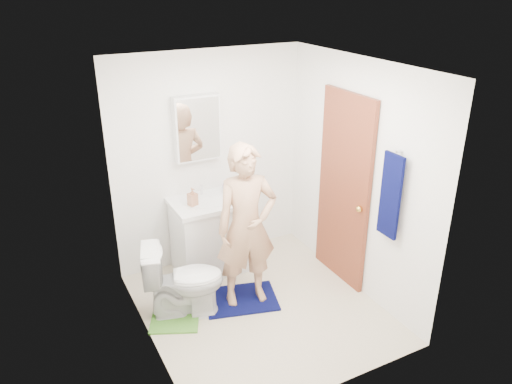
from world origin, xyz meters
The scene contains 22 objects.
floor centered at (0.00, 0.00, -0.01)m, with size 2.20×2.40×0.02m, color beige.
ceiling centered at (0.00, 0.00, 2.41)m, with size 2.20×2.40×0.02m, color white.
wall_back centered at (0.00, 1.21, 1.20)m, with size 2.20×0.02×2.40m, color white.
wall_front centered at (0.00, -1.21, 1.20)m, with size 2.20×0.02×2.40m, color white.
wall_left centered at (-1.11, 0.00, 1.20)m, with size 0.02×2.40×2.40m, color white.
wall_right centered at (1.11, 0.00, 1.20)m, with size 0.02×2.40×2.40m, color white.
vanity_cabinet centered at (-0.15, 0.91, 0.40)m, with size 0.75×0.55×0.80m, color white.
countertop centered at (-0.15, 0.91, 0.83)m, with size 0.79×0.59×0.05m, color white.
sink_basin centered at (-0.15, 0.91, 0.84)m, with size 0.40×0.40×0.03m, color white.
faucet centered at (-0.15, 1.09, 0.91)m, with size 0.03×0.03×0.12m, color silver.
medicine_cabinet centered at (-0.15, 1.14, 1.60)m, with size 0.50×0.12×0.70m, color white.
mirror_panel centered at (-0.15, 1.08, 1.60)m, with size 0.46×0.01×0.66m, color white.
door centered at (1.07, 0.15, 1.02)m, with size 0.05×0.80×2.05m, color brown.
door_knob centered at (1.03, -0.17, 0.95)m, with size 0.07×0.07×0.07m, color gold.
towel centered at (1.03, -0.57, 1.25)m, with size 0.03×0.24×0.80m, color #060A3E.
towel_hook centered at (1.07, -0.57, 1.67)m, with size 0.02×0.02×0.06m, color silver.
toilet centered at (-0.69, 0.27, 0.39)m, with size 0.43×0.75×0.77m, color white.
bath_mat centered at (-0.11, 0.21, 0.01)m, with size 0.73×0.52×0.02m, color #060A3E.
green_rug centered at (-0.83, 0.19, 0.01)m, with size 0.46×0.39×0.02m, color #549A33.
soap_dispenser centered at (-0.33, 0.88, 0.95)m, with size 0.09×0.09×0.19m, color #B87856.
toothbrush_cup centered at (0.14, 1.03, 0.90)m, with size 0.13×0.13×0.10m, color #5F3F8B.
man centered at (-0.05, 0.18, 0.85)m, with size 0.61×0.40×1.66m, color tan.
Camera 1 is at (-1.95, -3.65, 3.09)m, focal length 35.00 mm.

